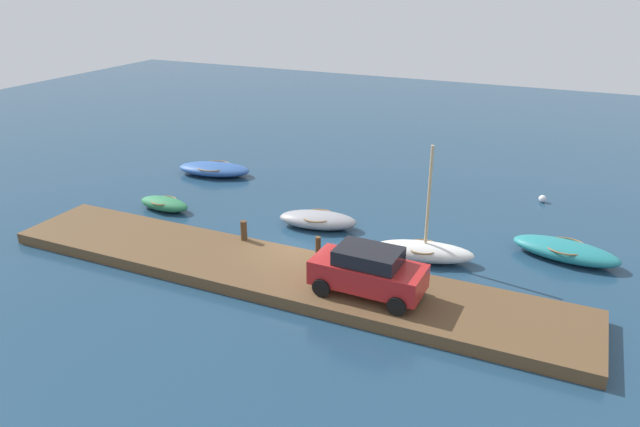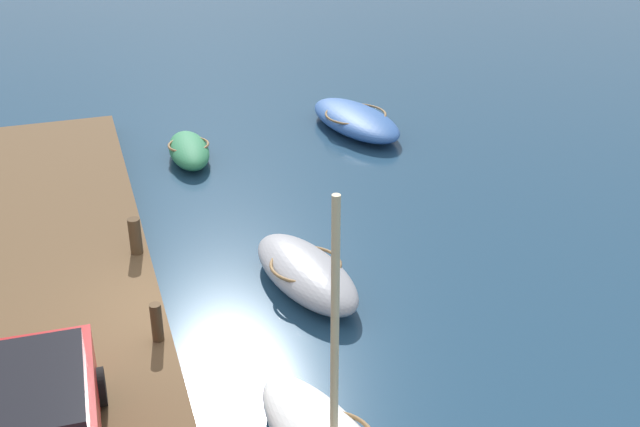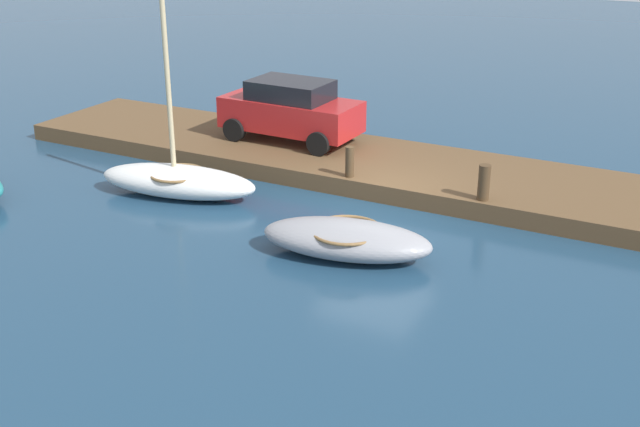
% 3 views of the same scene
% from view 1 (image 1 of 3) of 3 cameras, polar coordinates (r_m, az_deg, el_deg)
% --- Properties ---
extents(ground_plane, '(84.00, 84.00, 0.00)m').
position_cam_1_polar(ground_plane, '(24.06, -1.81, -3.94)').
color(ground_plane, navy).
extents(dock_platform, '(22.67, 3.73, 0.45)m').
position_cam_1_polar(dock_platform, '(22.23, -4.33, -5.72)').
color(dock_platform, brown).
rests_on(dock_platform, ground_plane).
extents(rowboat_teal, '(4.31, 2.22, 0.74)m').
position_cam_1_polar(rowboat_teal, '(25.43, 22.63, -3.32)').
color(rowboat_teal, teal).
rests_on(rowboat_teal, ground_plane).
extents(dinghy_green, '(2.75, 1.23, 0.62)m').
position_cam_1_polar(dinghy_green, '(29.23, -14.82, 0.92)').
color(dinghy_green, '#2D7A4C').
rests_on(dinghy_green, ground_plane).
extents(motorboat_blue, '(4.40, 2.60, 0.68)m').
position_cam_1_polar(motorboat_blue, '(33.68, -10.20, 4.26)').
color(motorboat_blue, '#2D569E').
rests_on(motorboat_blue, ground_plane).
extents(rowboat_grey, '(3.73, 2.12, 0.75)m').
position_cam_1_polar(rowboat_grey, '(26.29, -0.21, -0.60)').
color(rowboat_grey, '#939399').
rests_on(rowboat_grey, ground_plane).
extents(rowboat_white, '(4.17, 2.04, 4.74)m').
position_cam_1_polar(rowboat_white, '(23.71, 9.91, -3.56)').
color(rowboat_white, white).
rests_on(rowboat_white, ground_plane).
extents(mooring_post_west, '(0.27, 0.27, 0.82)m').
position_cam_1_polar(mooring_post_west, '(24.27, -7.37, -1.63)').
color(mooring_post_west, '#47331E').
rests_on(mooring_post_west, dock_platform).
extents(mooring_post_mid_west, '(0.21, 0.21, 0.76)m').
position_cam_1_polar(mooring_post_mid_west, '(22.82, -0.19, -3.15)').
color(mooring_post_mid_west, '#47331E').
rests_on(mooring_post_mid_west, dock_platform).
extents(parked_car, '(3.87, 1.95, 1.69)m').
position_cam_1_polar(parked_car, '(20.02, 4.66, -5.55)').
color(parked_car, '#B21E1E').
rests_on(parked_car, dock_platform).
extents(marker_buoy, '(0.37, 0.37, 0.37)m').
position_cam_1_polar(marker_buoy, '(31.27, 20.70, 1.34)').
color(marker_buoy, silver).
rests_on(marker_buoy, ground_plane).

